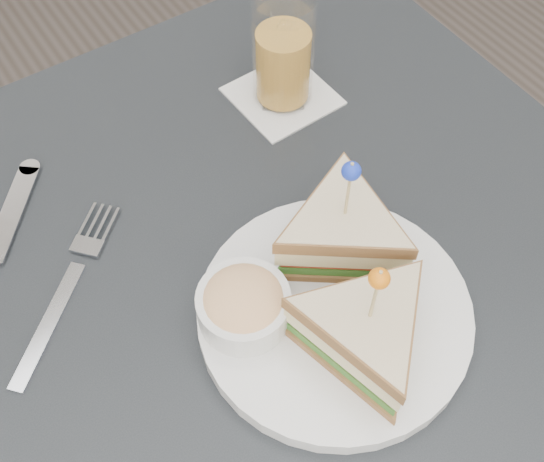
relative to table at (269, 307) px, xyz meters
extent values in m
cube|color=black|center=(0.00, 0.00, 0.06)|extent=(0.80, 0.80, 0.03)
cylinder|color=black|center=(0.35, 0.35, -0.31)|extent=(0.04, 0.04, 0.72)
cylinder|color=silver|center=(0.02, -0.08, 0.08)|extent=(0.31, 0.31, 0.02)
cylinder|color=silver|center=(0.02, -0.08, 0.09)|extent=(0.31, 0.31, 0.00)
cylinder|color=tan|center=(0.02, -0.12, 0.19)|extent=(0.00, 0.00, 0.08)
sphere|color=orange|center=(0.02, -0.12, 0.22)|extent=(0.02, 0.02, 0.02)
cylinder|color=tan|center=(0.06, -0.03, 0.19)|extent=(0.00, 0.00, 0.08)
sphere|color=#1831B5|center=(0.06, -0.03, 0.22)|extent=(0.02, 0.02, 0.02)
cylinder|color=silver|center=(-0.05, -0.04, 0.11)|extent=(0.10, 0.10, 0.04)
ellipsoid|color=#E0B772|center=(-0.05, -0.04, 0.12)|extent=(0.09, 0.09, 0.03)
cube|color=silver|center=(-0.21, 0.06, 0.08)|extent=(0.11, 0.10, 0.00)
cube|color=silver|center=(-0.14, 0.12, 0.08)|extent=(0.04, 0.04, 0.00)
cube|color=white|center=(-0.19, 0.21, 0.08)|extent=(0.10, 0.11, 0.00)
cylinder|color=white|center=(-0.15, 0.26, 0.08)|extent=(0.03, 0.03, 0.00)
cube|color=silver|center=(0.15, 0.20, 0.08)|extent=(0.12, 0.12, 0.00)
cylinder|color=#BA8434|center=(0.15, 0.20, 0.13)|extent=(0.07, 0.07, 0.09)
cylinder|color=white|center=(0.15, 0.20, 0.15)|extent=(0.07, 0.07, 0.14)
cube|color=white|center=(0.16, 0.20, 0.17)|extent=(0.02, 0.02, 0.02)
cube|color=white|center=(0.14, 0.19, 0.16)|extent=(0.02, 0.02, 0.02)
camera|label=1|loc=(-0.19, -0.30, 0.66)|focal=45.00mm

